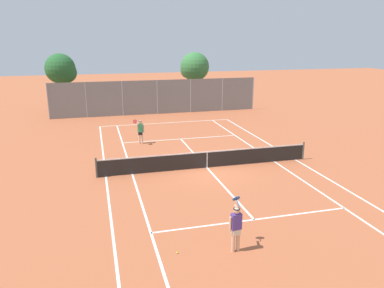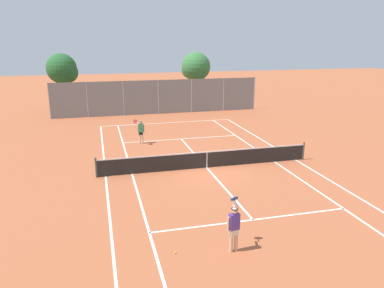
{
  "view_description": "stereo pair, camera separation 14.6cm",
  "coord_description": "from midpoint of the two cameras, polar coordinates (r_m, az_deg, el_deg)",
  "views": [
    {
      "loc": [
        -5.83,
        -18.78,
        6.93
      ],
      "look_at": [
        -0.46,
        1.5,
        1.0
      ],
      "focal_mm": 35.0,
      "sensor_mm": 36.0,
      "label": 1
    },
    {
      "loc": [
        -5.69,
        -18.82,
        6.93
      ],
      "look_at": [
        -0.46,
        1.5,
        1.0
      ],
      "focal_mm": 35.0,
      "sensor_mm": 36.0,
      "label": 2
    }
  ],
  "objects": [
    {
      "name": "tree_behind_left",
      "position": [
        37.95,
        -19.35,
        10.63
      ],
      "size": [
        2.92,
        2.83,
        5.61
      ],
      "color": "brown",
      "rests_on": "ground"
    },
    {
      "name": "player_near_side",
      "position": [
        12.8,
        6.38,
        -12.29
      ],
      "size": [
        0.6,
        0.79,
        1.77
      ],
      "color": "#D8A884",
      "rests_on": "ground"
    },
    {
      "name": "court_line_markings",
      "position": [
        20.85,
        2.09,
        -3.63
      ],
      "size": [
        11.1,
        23.9,
        0.01
      ],
      "color": "white",
      "rests_on": "ground"
    },
    {
      "name": "tree_behind_right",
      "position": [
        39.73,
        0.16,
        11.58
      ],
      "size": [
        2.98,
        2.98,
        5.59
      ],
      "color": "brown",
      "rests_on": "ground"
    },
    {
      "name": "loose_tennis_ball_1",
      "position": [
        13.02,
        -2.62,
        -16.22
      ],
      "size": [
        0.07,
        0.07,
        0.07
      ],
      "primitive_type": "sphere",
      "color": "#D1DB33",
      "rests_on": "ground"
    },
    {
      "name": "back_fence",
      "position": [
        35.67,
        -5.41,
        7.14
      ],
      "size": [
        19.55,
        0.08,
        3.22
      ],
      "color": "gray",
      "rests_on": "ground"
    },
    {
      "name": "ground_plane",
      "position": [
        20.85,
        2.09,
        -3.64
      ],
      "size": [
        120.0,
        120.0,
        0.0
      ],
      "primitive_type": "plane",
      "color": "#B25B38"
    },
    {
      "name": "loose_tennis_ball_0",
      "position": [
        26.14,
        -4.6,
        0.43
      ],
      "size": [
        0.07,
        0.07,
        0.07
      ],
      "primitive_type": "sphere",
      "color": "#D1DB33",
      "rests_on": "ground"
    },
    {
      "name": "player_far_left",
      "position": [
        25.6,
        -8.04,
        2.06
      ],
      "size": [
        0.8,
        0.71,
        1.77
      ],
      "color": "beige",
      "rests_on": "ground"
    },
    {
      "name": "tennis_net",
      "position": [
        20.69,
        2.11,
        -2.31
      ],
      "size": [
        12.0,
        0.1,
        1.07
      ],
      "color": "#474C47",
      "rests_on": "ground"
    }
  ]
}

